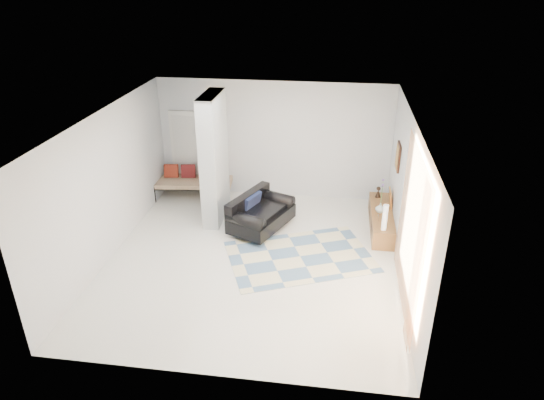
# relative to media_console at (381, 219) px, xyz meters

# --- Properties ---
(floor) EXTENTS (6.00, 6.00, 0.00)m
(floor) POSITION_rel_media_console_xyz_m (-2.52, -1.61, -0.20)
(floor) COLOR white
(floor) RESTS_ON ground
(ceiling) EXTENTS (6.00, 6.00, 0.00)m
(ceiling) POSITION_rel_media_console_xyz_m (-2.52, -1.61, 2.60)
(ceiling) COLOR white
(ceiling) RESTS_ON wall_back
(wall_back) EXTENTS (6.00, 0.00, 6.00)m
(wall_back) POSITION_rel_media_console_xyz_m (-2.52, 1.39, 1.20)
(wall_back) COLOR silver
(wall_back) RESTS_ON ground
(wall_front) EXTENTS (6.00, 0.00, 6.00)m
(wall_front) POSITION_rel_media_console_xyz_m (-2.52, -4.61, 1.20)
(wall_front) COLOR silver
(wall_front) RESTS_ON ground
(wall_left) EXTENTS (0.00, 6.00, 6.00)m
(wall_left) POSITION_rel_media_console_xyz_m (-5.27, -1.61, 1.20)
(wall_left) COLOR silver
(wall_left) RESTS_ON ground
(wall_right) EXTENTS (0.00, 6.00, 6.00)m
(wall_right) POSITION_rel_media_console_xyz_m (0.23, -1.61, 1.20)
(wall_right) COLOR silver
(wall_right) RESTS_ON ground
(partition_column) EXTENTS (0.35, 1.20, 2.80)m
(partition_column) POSITION_rel_media_console_xyz_m (-3.62, -0.01, 1.20)
(partition_column) COLOR #ACB2B3
(partition_column) RESTS_ON floor
(hallway_door) EXTENTS (0.85, 0.06, 2.04)m
(hallway_door) POSITION_rel_media_console_xyz_m (-4.62, 1.35, 0.82)
(hallway_door) COLOR silver
(hallway_door) RESTS_ON floor
(curtain) EXTENTS (0.00, 2.55, 2.55)m
(curtain) POSITION_rel_media_console_xyz_m (0.15, -2.76, 1.25)
(curtain) COLOR #FF9143
(curtain) RESTS_ON wall_right
(wall_art) EXTENTS (0.04, 0.45, 0.55)m
(wall_art) POSITION_rel_media_console_xyz_m (0.20, -0.00, 1.45)
(wall_art) COLOR black
(wall_art) RESTS_ON wall_right
(media_console) EXTENTS (0.45, 1.94, 0.80)m
(media_console) POSITION_rel_media_console_xyz_m (0.00, 0.00, 0.00)
(media_console) COLOR brown
(media_console) RESTS_ON floor
(loveseat) EXTENTS (1.38, 1.71, 0.76)m
(loveseat) POSITION_rel_media_console_xyz_m (-2.60, -0.38, 0.15)
(loveseat) COLOR silver
(loveseat) RESTS_ON floor
(daybed) EXTENTS (1.89, 0.96, 0.77)m
(daybed) POSITION_rel_media_console_xyz_m (-4.45, 1.01, 0.21)
(daybed) COLOR black
(daybed) RESTS_ON floor
(area_rug) EXTENTS (3.20, 2.71, 0.01)m
(area_rug) POSITION_rel_media_console_xyz_m (-1.62, -1.41, -0.20)
(area_rug) COLOR beige
(area_rug) RESTS_ON floor
(cylinder_lamp) EXTENTS (0.10, 0.10, 0.54)m
(cylinder_lamp) POSITION_rel_media_console_xyz_m (-0.02, -0.81, 0.47)
(cylinder_lamp) COLOR white
(cylinder_lamp) RESTS_ON media_console
(bronze_figurine) EXTENTS (0.14, 0.14, 0.25)m
(bronze_figurine) POSITION_rel_media_console_xyz_m (-0.05, 0.70, 0.32)
(bronze_figurine) COLOR #301F15
(bronze_figurine) RESTS_ON media_console
(vase) EXTENTS (0.23, 0.23, 0.21)m
(vase) POSITION_rel_media_console_xyz_m (-0.05, -0.06, 0.30)
(vase) COLOR silver
(vase) RESTS_ON media_console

